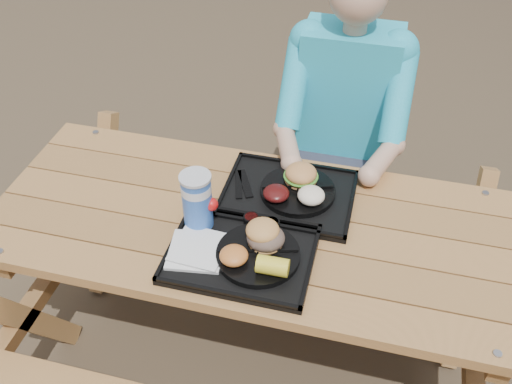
# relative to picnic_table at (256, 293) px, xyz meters

# --- Properties ---
(ground) EXTENTS (60.00, 60.00, 0.00)m
(ground) POSITION_rel_picnic_table_xyz_m (0.00, 0.00, -0.38)
(ground) COLOR #999999
(ground) RESTS_ON ground
(picnic_table) EXTENTS (1.80, 1.49, 0.75)m
(picnic_table) POSITION_rel_picnic_table_xyz_m (0.00, 0.00, 0.00)
(picnic_table) COLOR #999999
(picnic_table) RESTS_ON ground
(tray_near) EXTENTS (0.45, 0.35, 0.02)m
(tray_near) POSITION_rel_picnic_table_xyz_m (-0.01, -0.17, 0.39)
(tray_near) COLOR black
(tray_near) RESTS_ON picnic_table
(tray_far) EXTENTS (0.45, 0.35, 0.02)m
(tray_far) POSITION_rel_picnic_table_xyz_m (0.08, 0.14, 0.39)
(tray_far) COLOR black
(tray_far) RESTS_ON picnic_table
(plate_near) EXTENTS (0.26, 0.26, 0.02)m
(plate_near) POSITION_rel_picnic_table_xyz_m (0.05, -0.17, 0.41)
(plate_near) COLOR black
(plate_near) RESTS_ON tray_near
(plate_far) EXTENTS (0.26, 0.26, 0.02)m
(plate_far) POSITION_rel_picnic_table_xyz_m (0.11, 0.15, 0.41)
(plate_far) COLOR black
(plate_far) RESTS_ON tray_far
(napkin_stack) EXTENTS (0.19, 0.19, 0.02)m
(napkin_stack) POSITION_rel_picnic_table_xyz_m (-0.14, -0.20, 0.40)
(napkin_stack) COLOR silver
(napkin_stack) RESTS_ON tray_near
(soda_cup) EXTENTS (0.10, 0.10, 0.19)m
(soda_cup) POSITION_rel_picnic_table_xyz_m (-0.17, -0.08, 0.49)
(soda_cup) COLOR #184EB6
(soda_cup) RESTS_ON tray_near
(condiment_bbq) EXTENTS (0.05, 0.05, 0.03)m
(condiment_bbq) POSITION_rel_picnic_table_xyz_m (-0.01, -0.03, 0.41)
(condiment_bbq) COLOR black
(condiment_bbq) RESTS_ON tray_near
(condiment_mustard) EXTENTS (0.05, 0.05, 0.03)m
(condiment_mustard) POSITION_rel_picnic_table_xyz_m (0.06, -0.04, 0.41)
(condiment_mustard) COLOR #F6AE1B
(condiment_mustard) RESTS_ON tray_near
(sandwich) EXTENTS (0.11, 0.11, 0.11)m
(sandwich) POSITION_rel_picnic_table_xyz_m (0.06, -0.13, 0.47)
(sandwich) COLOR #D18F4A
(sandwich) RESTS_ON plate_near
(mac_cheese) EXTENTS (0.09, 0.09, 0.04)m
(mac_cheese) POSITION_rel_picnic_table_xyz_m (-0.01, -0.22, 0.44)
(mac_cheese) COLOR #CF7E36
(mac_cheese) RESTS_ON plate_near
(corn_cob) EXTENTS (0.10, 0.10, 0.06)m
(corn_cob) POSITION_rel_picnic_table_xyz_m (0.11, -0.24, 0.44)
(corn_cob) COLOR yellow
(corn_cob) RESTS_ON plate_near
(cutlery_far) EXTENTS (0.09, 0.15, 0.01)m
(cutlery_far) POSITION_rel_picnic_table_xyz_m (-0.08, 0.15, 0.40)
(cutlery_far) COLOR black
(cutlery_far) RESTS_ON tray_far
(burger) EXTENTS (0.11, 0.11, 0.10)m
(burger) POSITION_rel_picnic_table_xyz_m (0.11, 0.19, 0.47)
(burger) COLOR #CD8748
(burger) RESTS_ON plate_far
(baked_beans) EXTENTS (0.09, 0.09, 0.04)m
(baked_beans) POSITION_rel_picnic_table_xyz_m (0.05, 0.09, 0.44)
(baked_beans) COLOR #450E0D
(baked_beans) RESTS_ON plate_far
(potato_salad) EXTENTS (0.09, 0.09, 0.05)m
(potato_salad) POSITION_rel_picnic_table_xyz_m (0.16, 0.10, 0.44)
(potato_salad) COLOR white
(potato_salad) RESTS_ON plate_far
(diner) EXTENTS (0.48, 0.84, 1.28)m
(diner) POSITION_rel_picnic_table_xyz_m (0.20, 0.70, 0.27)
(diner) COLOR #1AB8B1
(diner) RESTS_ON ground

